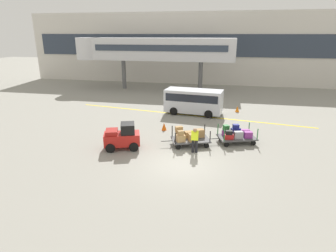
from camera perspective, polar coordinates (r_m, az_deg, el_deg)
The scene contains 11 objects.
ground_plane at distance 15.20m, azimuth 2.49°, elevation -7.69°, with size 120.00×120.00×0.00m, color gray.
apron_lead_line at distance 24.15m, azimuth 3.62°, elevation 2.29°, with size 20.41×0.20×0.01m, color yellow.
terminal_building at distance 39.59m, azimuth 8.97°, elevation 15.22°, with size 51.57×2.51×9.30m.
jet_bridge at distance 34.88m, azimuth -4.31°, elevation 15.17°, with size 19.42×3.00×6.11m.
baggage_tug at distance 17.08m, azimuth -9.20°, elevation -2.17°, with size 2.35×1.80×1.58m.
baggage_cart_lead at distance 17.52m, azimuth 4.20°, elevation -2.19°, with size 3.07×2.09×1.14m.
baggage_cart_middle at distance 18.37m, azimuth 13.67°, elevation -1.71°, with size 3.07×2.09×1.10m.
baggage_handler at distance 16.28m, azimuth 5.44°, elevation -2.63°, with size 0.42×0.45×1.56m.
shuttle_van at distance 24.23m, azimuth 5.21°, elevation 5.31°, with size 4.99×2.43×2.10m.
safety_cone_near at distance 20.22m, azimuth -0.81°, elevation -0.09°, with size 0.36×0.36×0.55m, color #EA590F.
safety_cone_far at distance 25.67m, azimuth 13.85°, elevation 3.38°, with size 0.36×0.36×0.55m, color orange.
Camera 1 is at (2.14, -13.50, 6.67)m, focal length 30.11 mm.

